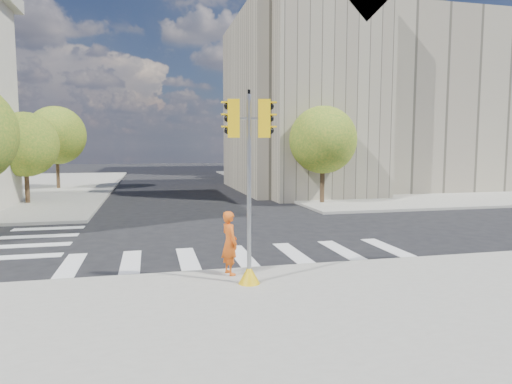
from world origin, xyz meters
TOP-DOWN VIEW (x-y plane):
  - ground at (0.00, 0.00)m, footprint 160.00×160.00m
  - sidewalk_far_right at (20.00, 26.00)m, footprint 28.00×40.00m
  - civic_building at (15.59, 19.12)m, footprint 26.00×16.00m
  - office_tower at (22.00, 42.00)m, footprint 20.00×18.00m
  - tree_lw_mid at (-10.50, 14.00)m, footprint 4.00×4.00m
  - tree_lw_far at (-10.50, 24.00)m, footprint 4.80×4.80m
  - tree_re_near at (7.50, 10.00)m, footprint 4.20×4.20m
  - tree_re_mid at (7.50, 22.00)m, footprint 4.60×4.60m
  - tree_re_far at (7.50, 34.00)m, footprint 4.00×4.00m
  - lamp_near at (8.00, 14.00)m, footprint 0.35×0.18m
  - lamp_far at (8.00, 28.00)m, footprint 0.35×0.18m
  - traffic_signal at (-0.61, -5.56)m, footprint 1.08×0.56m
  - photographer at (-0.95, -4.60)m, footprint 0.59×0.74m

SIDE VIEW (x-z plane):
  - ground at x=0.00m, z-range 0.00..0.00m
  - sidewalk_far_right at x=20.00m, z-range 0.00..0.15m
  - photographer at x=-0.95m, z-range 0.15..1.92m
  - traffic_signal at x=-0.61m, z-range -0.21..4.73m
  - tree_lw_mid at x=-10.50m, z-range 0.88..6.65m
  - tree_re_far at x=7.50m, z-range 0.93..6.80m
  - tree_re_near at x=7.50m, z-range 0.97..7.13m
  - tree_re_mid at x=7.50m, z-range 1.02..7.68m
  - tree_lw_far at x=-10.50m, z-range 1.07..8.01m
  - lamp_near at x=8.00m, z-range 0.52..8.63m
  - lamp_far at x=8.00m, z-range 0.52..8.63m
  - civic_building at x=15.59m, z-range -2.43..16.96m
  - office_tower at x=22.00m, z-range 0.00..30.00m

